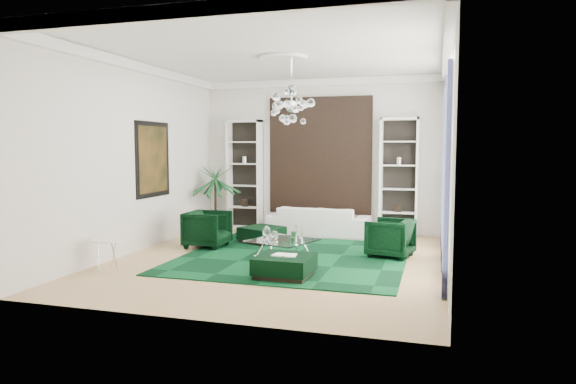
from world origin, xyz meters
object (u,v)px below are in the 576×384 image
(armchair_left, at_px, (208,229))
(side_table, at_px, (109,255))
(ottoman_side, at_px, (262,235))
(palm, at_px, (215,188))
(sofa, at_px, (319,221))
(coffee_table, at_px, (283,249))
(armchair_right, at_px, (390,238))
(ottoman_front, at_px, (285,266))

(armchair_left, bearing_deg, side_table, 162.08)
(ottoman_side, distance_m, palm, 2.20)
(sofa, bearing_deg, armchair_left, 48.50)
(coffee_table, xyz_separation_m, palm, (-2.56, 2.62, 0.90))
(sofa, distance_m, armchair_left, 2.83)
(side_table, bearing_deg, armchair_right, 28.40)
(armchair_left, xyz_separation_m, coffee_table, (1.86, -0.64, -0.20))
(armchair_right, distance_m, palm, 4.92)
(side_table, distance_m, palm, 4.40)
(sofa, bearing_deg, side_table, 60.36)
(palm, bearing_deg, ottoman_side, -35.61)
(armchair_right, relative_size, side_table, 1.48)
(armchair_right, bearing_deg, ottoman_side, -91.00)
(coffee_table, bearing_deg, armchair_right, 21.01)
(ottoman_side, bearing_deg, armchair_left, -139.21)
(armchair_right, bearing_deg, sofa, -123.73)
(armchair_left, bearing_deg, palm, 19.21)
(coffee_table, bearing_deg, armchair_left, 160.93)
(coffee_table, height_order, ottoman_side, coffee_table)
(ottoman_side, relative_size, side_table, 1.45)
(sofa, distance_m, palm, 2.73)
(ottoman_front, bearing_deg, coffee_table, 108.17)
(sofa, relative_size, ottoman_front, 2.70)
(side_table, bearing_deg, ottoman_front, 7.93)
(side_table, bearing_deg, coffee_table, 33.32)
(coffee_table, bearing_deg, palm, 134.34)
(sofa, relative_size, coffee_table, 2.24)
(coffee_table, relative_size, ottoman_side, 1.33)
(palm, bearing_deg, armchair_right, -22.65)
(side_table, height_order, palm, palm)
(armchair_right, distance_m, coffee_table, 2.08)
(side_table, bearing_deg, armchair_left, 72.42)
(sofa, xyz_separation_m, coffee_table, (-0.07, -2.71, -0.17))
(sofa, height_order, ottoman_side, sofa)
(coffee_table, bearing_deg, side_table, -146.68)
(ottoman_front, bearing_deg, side_table, -172.07)
(palm, bearing_deg, sofa, 1.97)
(coffee_table, distance_m, side_table, 3.11)
(ottoman_side, bearing_deg, coffee_table, -57.44)
(armchair_right, relative_size, palm, 0.38)
(armchair_left, bearing_deg, ottoman_side, -49.55)
(armchair_right, bearing_deg, palm, -99.81)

